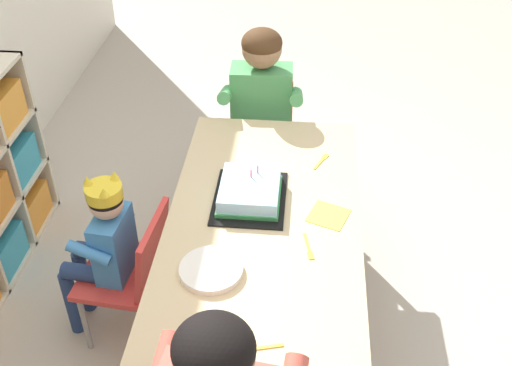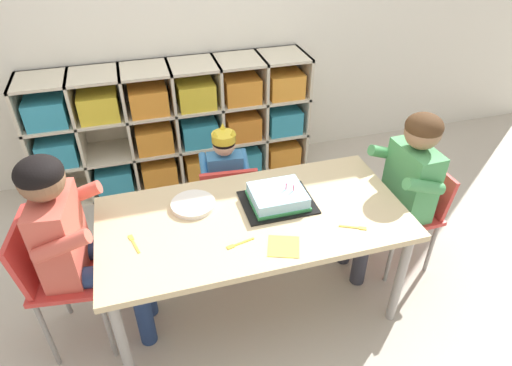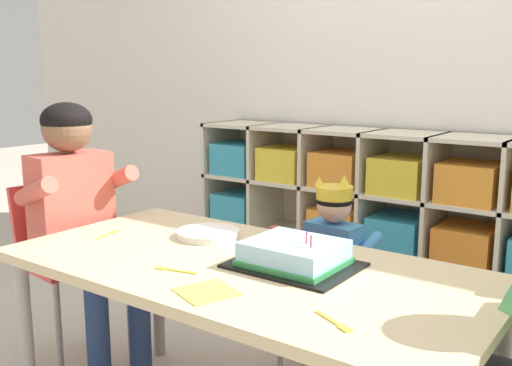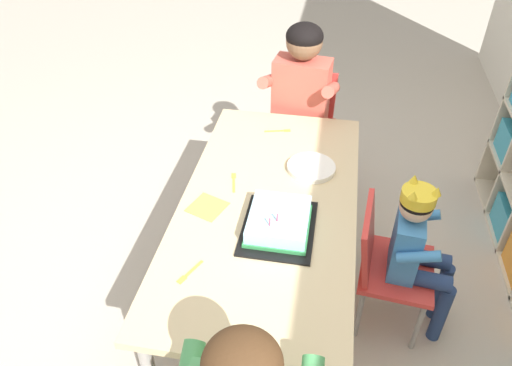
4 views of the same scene
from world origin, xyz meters
name	(u,v)px [view 1 (image 1 of 4)]	position (x,y,z in m)	size (l,w,h in m)	color
ground	(262,332)	(0.00, 0.00, 0.00)	(16.00, 16.00, 0.00)	#BCB2A3
activity_table	(263,235)	(0.00, 0.00, 0.57)	(1.49, 0.74, 0.63)	#D1B789
classroom_chair_blue	(134,268)	(-0.01, 0.52, 0.36)	(0.39, 0.37, 0.62)	red
child_with_crown	(103,240)	(-0.01, 0.63, 0.50)	(0.31, 0.31, 0.81)	#3D7FBC
classroom_chair_guest_side	(262,134)	(0.98, 0.09, 0.40)	(0.37, 0.35, 0.65)	red
guest_at_table_side	(261,109)	(0.87, 0.08, 0.61)	(0.44, 0.41, 1.00)	#4C9E5B
birthday_cake_on_tray	(250,192)	(0.14, 0.06, 0.66)	(0.36, 0.28, 0.11)	black
paper_plate_stack	(211,270)	(-0.27, 0.16, 0.64)	(0.22, 0.22, 0.02)	white
paper_napkin_square	(328,215)	(0.07, -0.24, 0.63)	(0.14, 0.14, 0.00)	#F4DB4C
fork_at_table_front_edge	(322,161)	(0.43, -0.22, 0.63)	(0.12, 0.07, 0.00)	yellow
fork_beside_plate_stack	(308,248)	(-0.12, -0.17, 0.63)	(0.14, 0.04, 0.00)	yellow
fork_scattered_mid_table	(259,348)	(-0.57, -0.03, 0.63)	(0.05, 0.13, 0.00)	yellow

